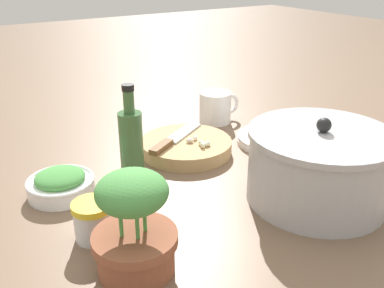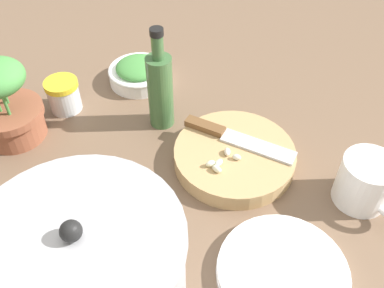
{
  "view_description": "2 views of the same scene",
  "coord_description": "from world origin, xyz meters",
  "px_view_note": "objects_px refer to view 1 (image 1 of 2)",
  "views": [
    {
      "loc": [
        0.46,
        0.76,
        0.45
      ],
      "look_at": [
        -0.01,
        0.01,
        0.06
      ],
      "focal_mm": 40.0,
      "sensor_mm": 36.0,
      "label": 1
    },
    {
      "loc": [
        -0.47,
        0.28,
        0.59
      ],
      "look_at": [
        -0.0,
        0.0,
        0.05
      ],
      "focal_mm": 40.0,
      "sensor_mm": 36.0,
      "label": 2
    }
  ],
  "objects_px": {
    "garlic_cloves": "(200,142)",
    "oil_bottle": "(131,144)",
    "plate_stack": "(275,139)",
    "stock_pot": "(318,166)",
    "coffee_mug": "(216,107)",
    "cutting_board": "(186,146)",
    "herb_bowl": "(61,183)",
    "potted_herb": "(134,229)",
    "spice_jar": "(93,220)",
    "chef_knife": "(173,139)"
  },
  "relations": [
    {
      "from": "garlic_cloves",
      "to": "oil_bottle",
      "type": "bearing_deg",
      "value": 6.09
    },
    {
      "from": "plate_stack",
      "to": "stock_pot",
      "type": "xyz_separation_m",
      "value": [
        0.12,
        0.25,
        0.06
      ]
    },
    {
      "from": "coffee_mug",
      "to": "stock_pot",
      "type": "distance_m",
      "value": 0.47
    },
    {
      "from": "coffee_mug",
      "to": "cutting_board",
      "type": "bearing_deg",
      "value": 36.37
    },
    {
      "from": "cutting_board",
      "to": "plate_stack",
      "type": "distance_m",
      "value": 0.24
    },
    {
      "from": "cutting_board",
      "to": "herb_bowl",
      "type": "relative_size",
      "value": 1.64
    },
    {
      "from": "potted_herb",
      "to": "plate_stack",
      "type": "bearing_deg",
      "value": -153.74
    },
    {
      "from": "cutting_board",
      "to": "garlic_cloves",
      "type": "height_order",
      "value": "garlic_cloves"
    },
    {
      "from": "herb_bowl",
      "to": "coffee_mug",
      "type": "xyz_separation_m",
      "value": [
        -0.51,
        -0.17,
        0.02
      ]
    },
    {
      "from": "cutting_board",
      "to": "spice_jar",
      "type": "distance_m",
      "value": 0.38
    },
    {
      "from": "herb_bowl",
      "to": "coffee_mug",
      "type": "bearing_deg",
      "value": -161.1
    },
    {
      "from": "oil_bottle",
      "to": "herb_bowl",
      "type": "bearing_deg",
      "value": -8.4
    },
    {
      "from": "herb_bowl",
      "to": "spice_jar",
      "type": "relative_size",
      "value": 1.97
    },
    {
      "from": "chef_knife",
      "to": "cutting_board",
      "type": "bearing_deg",
      "value": 34.48
    },
    {
      "from": "garlic_cloves",
      "to": "oil_bottle",
      "type": "relative_size",
      "value": 0.32
    },
    {
      "from": "cutting_board",
      "to": "stock_pot",
      "type": "bearing_deg",
      "value": 107.78
    },
    {
      "from": "coffee_mug",
      "to": "stock_pot",
      "type": "relative_size",
      "value": 0.45
    },
    {
      "from": "chef_knife",
      "to": "stock_pot",
      "type": "height_order",
      "value": "stock_pot"
    },
    {
      "from": "plate_stack",
      "to": "herb_bowl",
      "type": "bearing_deg",
      "value": -3.66
    },
    {
      "from": "cutting_board",
      "to": "potted_herb",
      "type": "relative_size",
      "value": 1.33
    },
    {
      "from": "cutting_board",
      "to": "coffee_mug",
      "type": "xyz_separation_m",
      "value": [
        -0.18,
        -0.14,
        0.03
      ]
    },
    {
      "from": "cutting_board",
      "to": "stock_pot",
      "type": "xyz_separation_m",
      "value": [
        -0.1,
        0.33,
        0.06
      ]
    },
    {
      "from": "cutting_board",
      "to": "garlic_cloves",
      "type": "relative_size",
      "value": 3.31
    },
    {
      "from": "spice_jar",
      "to": "potted_herb",
      "type": "xyz_separation_m",
      "value": [
        -0.03,
        0.11,
        0.04
      ]
    },
    {
      "from": "cutting_board",
      "to": "chef_knife",
      "type": "height_order",
      "value": "chef_knife"
    },
    {
      "from": "herb_bowl",
      "to": "stock_pot",
      "type": "relative_size",
      "value": 0.49
    },
    {
      "from": "chef_knife",
      "to": "oil_bottle",
      "type": "xyz_separation_m",
      "value": [
        0.14,
        0.07,
        0.05
      ]
    },
    {
      "from": "herb_bowl",
      "to": "plate_stack",
      "type": "distance_m",
      "value": 0.55
    },
    {
      "from": "coffee_mug",
      "to": "potted_herb",
      "type": "relative_size",
      "value": 0.74
    },
    {
      "from": "chef_knife",
      "to": "oil_bottle",
      "type": "bearing_deg",
      "value": -93.87
    },
    {
      "from": "oil_bottle",
      "to": "cutting_board",
      "type": "bearing_deg",
      "value": -160.74
    },
    {
      "from": "garlic_cloves",
      "to": "coffee_mug",
      "type": "relative_size",
      "value": 0.54
    },
    {
      "from": "cutting_board",
      "to": "herb_bowl",
      "type": "xyz_separation_m",
      "value": [
        0.32,
        0.04,
        0.01
      ]
    },
    {
      "from": "herb_bowl",
      "to": "potted_herb",
      "type": "relative_size",
      "value": 0.81
    },
    {
      "from": "garlic_cloves",
      "to": "plate_stack",
      "type": "relative_size",
      "value": 0.34
    },
    {
      "from": "garlic_cloves",
      "to": "oil_bottle",
      "type": "height_order",
      "value": "oil_bottle"
    },
    {
      "from": "chef_knife",
      "to": "plate_stack",
      "type": "bearing_deg",
      "value": 40.27
    },
    {
      "from": "herb_bowl",
      "to": "stock_pot",
      "type": "distance_m",
      "value": 0.52
    },
    {
      "from": "garlic_cloves",
      "to": "spice_jar",
      "type": "relative_size",
      "value": 0.98
    },
    {
      "from": "cutting_board",
      "to": "chef_knife",
      "type": "xyz_separation_m",
      "value": [
        0.03,
        -0.01,
        0.02
      ]
    },
    {
      "from": "garlic_cloves",
      "to": "stock_pot",
      "type": "relative_size",
      "value": 0.24
    },
    {
      "from": "chef_knife",
      "to": "herb_bowl",
      "type": "height_order",
      "value": "herb_bowl"
    },
    {
      "from": "coffee_mug",
      "to": "plate_stack",
      "type": "bearing_deg",
      "value": 101.5
    },
    {
      "from": "chef_knife",
      "to": "spice_jar",
      "type": "bearing_deg",
      "value": -82.8
    },
    {
      "from": "cutting_board",
      "to": "herb_bowl",
      "type": "height_order",
      "value": "herb_bowl"
    },
    {
      "from": "cutting_board",
      "to": "potted_herb",
      "type": "height_order",
      "value": "potted_herb"
    },
    {
      "from": "herb_bowl",
      "to": "garlic_cloves",
      "type": "bearing_deg",
      "value": 179.57
    },
    {
      "from": "cutting_board",
      "to": "spice_jar",
      "type": "relative_size",
      "value": 3.23
    },
    {
      "from": "spice_jar",
      "to": "potted_herb",
      "type": "height_order",
      "value": "potted_herb"
    },
    {
      "from": "coffee_mug",
      "to": "chef_knife",
      "type": "bearing_deg",
      "value": 29.8
    }
  ]
}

